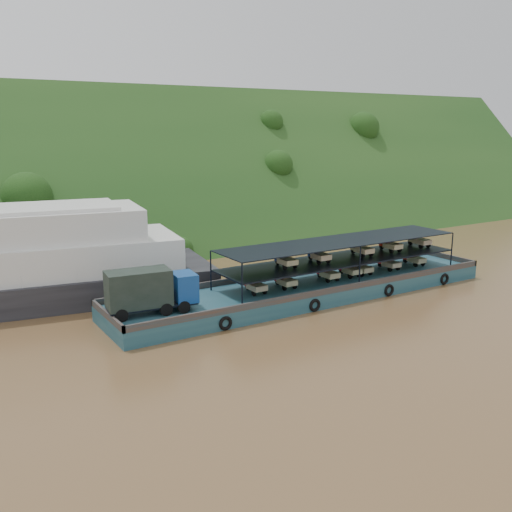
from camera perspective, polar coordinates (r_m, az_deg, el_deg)
ground at (r=49.26m, az=3.83°, el=-4.02°), size 160.00×160.00×0.00m
hillside at (r=80.47m, az=-11.27°, el=2.35°), size 140.00×39.60×39.60m
cargo_barge at (r=48.19m, az=4.32°, el=-3.05°), size 35.02×7.18×4.54m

